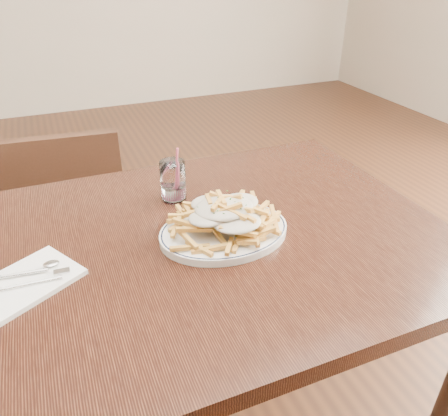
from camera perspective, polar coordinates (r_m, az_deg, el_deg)
name	(u,v)px	position (r m, az deg, el deg)	size (l,w,h in m)	color
table	(180,269)	(1.01, -5.72, -7.98)	(1.20, 0.80, 0.75)	black
chair_far	(74,220)	(1.67, -19.01, -1.47)	(0.41, 0.41, 0.81)	#331C11
fries_plate	(224,231)	(0.97, 0.00, -3.06)	(0.30, 0.27, 0.02)	white
loaded_fries	(224,213)	(0.94, 0.00, -0.63)	(0.28, 0.24, 0.07)	gold
napkin	(22,285)	(0.91, -24.91, -9.09)	(0.20, 0.13, 0.01)	white
cutlery	(21,280)	(0.91, -25.03, -8.53)	(0.16, 0.06, 0.01)	silver
water_glass	(173,183)	(1.10, -6.63, 3.26)	(0.06, 0.06, 0.14)	white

